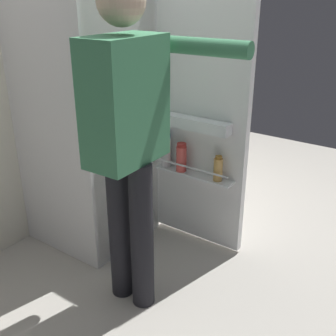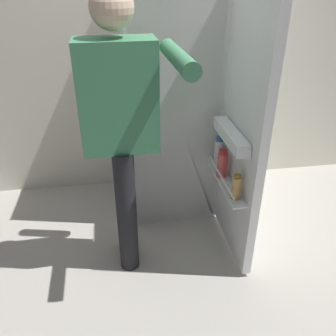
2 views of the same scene
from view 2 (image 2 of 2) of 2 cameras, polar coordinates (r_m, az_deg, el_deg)
ground_plane at (r=2.54m, az=2.17°, el=-12.04°), size 5.37×5.37×0.00m
kitchen_wall at (r=2.89m, az=-1.13°, el=20.03°), size 4.40×0.10×2.43m
refrigerator at (r=2.56m, az=0.87°, el=10.73°), size 0.68×1.28×1.72m
person at (r=1.92m, az=-7.54°, el=7.77°), size 0.53×0.71×1.64m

